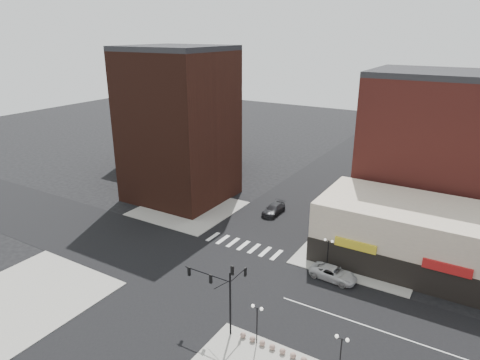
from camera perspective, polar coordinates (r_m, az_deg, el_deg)
The scene contains 17 objects.
ground at distance 53.65m, azimuth -4.04°, elevation -12.27°, with size 240.00×240.00×0.00m, color black.
road_ew at distance 53.65m, azimuth -4.04°, elevation -12.26°, with size 200.00×14.00×0.02m, color black.
road_ns at distance 53.65m, azimuth -4.04°, elevation -12.26°, with size 14.00×200.00×0.02m, color black.
sidewalk_nw at distance 71.74m, azimuth -6.89°, elevation -3.79°, with size 15.00×15.00×0.12m, color gray.
sidewalk_ne at distance 59.96m, azimuth 15.91°, elevation -9.33°, with size 15.00×15.00×0.12m, color gray.
sidewalk_sw at distance 54.74m, azimuth -26.35°, elevation -13.70°, with size 15.00×15.00×0.12m, color gray.
building_nw at distance 73.65m, azimuth -8.15°, elevation 6.94°, with size 16.00×15.00×25.00m, color #371911.
building_nw_low at distance 94.81m, azimuth -8.21°, elevation 5.69°, with size 20.00×18.00×12.00m, color #371911.
building_ne_midrise at distance 69.16m, azimuth 23.78°, elevation 3.39°, with size 18.00×15.00×22.00m, color maroon.
building_ne_row at distance 57.95m, azimuth 22.56°, elevation -7.57°, with size 24.20×12.20×8.00m.
traffic_signal at distance 42.08m, azimuth -2.19°, elevation -14.00°, with size 5.59×3.09×7.77m.
street_lamp_se_a at distance 41.33m, azimuth 2.29°, elevation -17.54°, with size 1.22×0.32×4.16m.
street_lamp_se_b at distance 38.99m, azimuth 13.35°, elevation -20.77°, with size 1.22×0.32×4.16m.
street_lamp_ne at distance 53.51m, azimuth 11.69°, elevation -8.69°, with size 1.22×0.32×4.16m.
bollard_row at distance 42.55m, azimuth 4.32°, elevation -21.31°, with size 6.87×0.57×0.57m.
white_suv at distance 53.13m, azimuth 12.35°, elevation -12.08°, with size 2.58×5.61×1.56m, color silver.
dark_sedan_north at distance 69.32m, azimuth 4.52°, elevation -3.90°, with size 2.21×5.45×1.58m, color black.
Camera 1 is at (26.75, -37.06, 28.10)m, focal length 32.00 mm.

